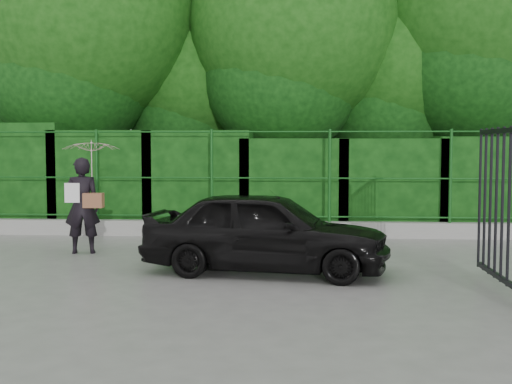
{
  "coord_description": "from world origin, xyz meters",
  "views": [
    {
      "loc": [
        2.16,
        -7.96,
        1.75
      ],
      "look_at": [
        1.5,
        1.3,
        1.1
      ],
      "focal_mm": 45.0,
      "sensor_mm": 36.0,
      "label": 1
    }
  ],
  "objects": [
    {
      "name": "ground",
      "position": [
        0.0,
        0.0,
        0.0
      ],
      "size": [
        80.0,
        80.0,
        0.0
      ],
      "primitive_type": "plane",
      "color": "gray"
    },
    {
      "name": "kerb",
      "position": [
        0.0,
        4.5,
        0.15
      ],
      "size": [
        14.0,
        0.25,
        0.3
      ],
      "primitive_type": "cube",
      "color": "#9E9E99",
      "rests_on": "ground"
    },
    {
      "name": "fence",
      "position": [
        0.22,
        4.5,
        1.2
      ],
      "size": [
        14.13,
        0.06,
        1.8
      ],
      "color": "#134B16",
      "rests_on": "kerb"
    },
    {
      "name": "hedge",
      "position": [
        -0.08,
        5.5,
        1.01
      ],
      "size": [
        14.2,
        1.2,
        2.26
      ],
      "color": "black",
      "rests_on": "ground"
    },
    {
      "name": "trees",
      "position": [
        1.14,
        7.74,
        4.62
      ],
      "size": [
        17.1,
        6.15,
        8.08
      ],
      "color": "black",
      "rests_on": "ground"
    },
    {
      "name": "woman",
      "position": [
        -1.35,
        2.35,
        1.23
      ],
      "size": [
        0.92,
        0.93,
        1.87
      ],
      "color": "black",
      "rests_on": "ground"
    },
    {
      "name": "car",
      "position": [
        1.67,
        0.88,
        0.58
      ],
      "size": [
        3.58,
        1.88,
        1.16
      ],
      "primitive_type": "imported",
      "rotation": [
        0.0,
        0.0,
        1.42
      ],
      "color": "black",
      "rests_on": "ground"
    }
  ]
}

